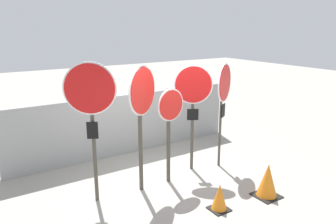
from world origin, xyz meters
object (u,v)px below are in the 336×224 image
Objects in this scene: traffic_cone_0 at (268,181)px; traffic_cone_1 at (219,197)px; stop_sign_3 at (193,95)px; stop_sign_1 at (142,103)px; stop_sign_2 at (170,118)px; stop_sign_0 at (91,102)px; stop_sign_4 at (224,91)px.

traffic_cone_0 is 1.12m from traffic_cone_1.
stop_sign_3 is at bearing 69.84° from traffic_cone_1.
stop_sign_2 is (0.64, 0.00, -0.39)m from stop_sign_1.
traffic_cone_1 is (0.16, -1.41, -1.17)m from stop_sign_2.
stop_sign_1 is 2.86m from traffic_cone_0.
stop_sign_2 is (1.61, -0.07, -0.53)m from stop_sign_0.
stop_sign_2 is at bearing 96.46° from traffic_cone_1.
stop_sign_2 is 2.27m from traffic_cone_0.
stop_sign_0 is 5.25× the size of traffic_cone_1.
traffic_cone_0 is (0.50, -1.79, -1.44)m from stop_sign_3.
stop_sign_0 reaches higher than stop_sign_1.
stop_sign_0 is 3.94× the size of traffic_cone_0.
stop_sign_0 is at bearing 150.72° from traffic_cone_0.
traffic_cone_1 is (-1.11, 0.13, -0.08)m from traffic_cone_0.
stop_sign_1 is 3.75× the size of traffic_cone_0.
stop_sign_3 is 4.80× the size of traffic_cone_1.
stop_sign_1 reaches higher than traffic_cone_1.
stop_sign_3 is 2.33m from traffic_cone_1.
stop_sign_1 is at bearing 149.83° from stop_sign_4.
traffic_cone_1 is at bearing -92.96° from stop_sign_1.
stop_sign_0 reaches higher than stop_sign_2.
stop_sign_2 is 0.83× the size of stop_sign_4.
stop_sign_3 is at bearing 34.24° from stop_sign_0.
stop_sign_1 is at bearing 119.53° from traffic_cone_1.
stop_sign_0 is 0.99m from stop_sign_1.
stop_sign_1 is at bearing 171.04° from stop_sign_2.
stop_sign_0 is 3.09m from stop_sign_4.
stop_sign_2 is at bearing 27.54° from stop_sign_0.
traffic_cone_1 is at bearing -79.61° from stop_sign_3.
stop_sign_3 is at bearing 8.37° from stop_sign_2.
stop_sign_3 reaches higher than traffic_cone_1.
traffic_cone_1 is at bearing -9.75° from stop_sign_0.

